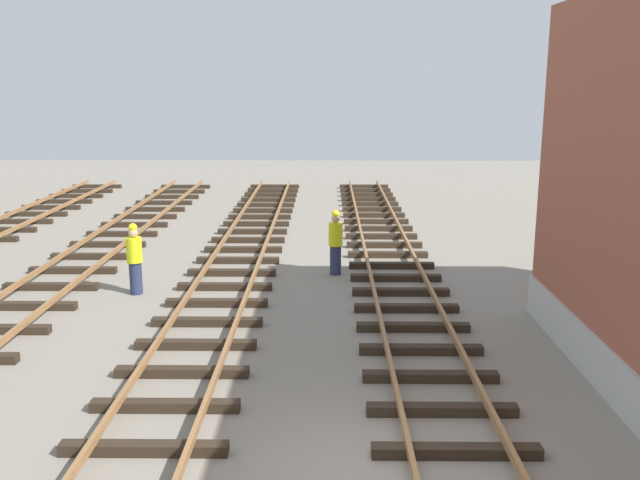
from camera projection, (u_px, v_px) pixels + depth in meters
The scene contains 4 objects.
track_near_building at pixel (465, 474), 9.53m from camera, with size 2.50×55.43×0.32m.
track_centre at pixel (131, 472), 9.57m from camera, with size 2.50×55.43×0.32m.
track_worker_foreground at pixel (336, 243), 19.65m from camera, with size 0.40×0.40×1.87m.
track_worker_distant at pixel (135, 259), 17.84m from camera, with size 0.40×0.40×1.87m.
Camera 1 is at (-0.60, -8.59, 5.38)m, focal length 38.98 mm.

